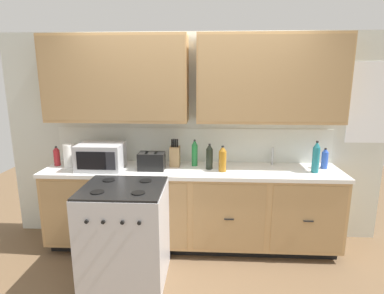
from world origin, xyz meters
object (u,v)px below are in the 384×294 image
object	(u,v)px
stove_range	(125,234)
bottle_green	(195,153)
paper_towel_roll	(69,156)
knife_block	(175,156)
microwave	(101,156)
bottle_amber	(223,159)
bottle_red	(57,156)
bottle_blue	(325,158)
bottle_teal	(316,157)
toaster	(152,161)
bottle_dark	(209,157)

from	to	relation	value
stove_range	bottle_green	size ratio (longest dim) A/B	3.16
paper_towel_roll	knife_block	bearing A→B (deg)	4.99
microwave	bottle_amber	world-z (taller)	microwave
microwave	bottle_red	world-z (taller)	microwave
bottle_red	bottle_blue	distance (m)	2.99
knife_block	bottle_teal	bearing A→B (deg)	-6.36
bottle_blue	toaster	bearing A→B (deg)	-175.40
microwave	paper_towel_roll	distance (m)	0.39
bottle_red	bottle_green	distance (m)	1.56
paper_towel_roll	bottle_dark	bearing A→B (deg)	-0.04
paper_towel_roll	bottle_teal	bearing A→B (deg)	-1.38
bottle_red	paper_towel_roll	bearing A→B (deg)	-16.00
stove_range	paper_towel_roll	bearing A→B (deg)	140.96
knife_block	bottle_red	bearing A→B (deg)	-177.61
paper_towel_roll	bottle_dark	world-z (taller)	bottle_dark
bottle_teal	bottle_blue	world-z (taller)	bottle_teal
bottle_red	bottle_amber	xyz separation A→B (m)	(1.87, -0.13, 0.03)
stove_range	bottle_amber	world-z (taller)	bottle_amber
bottle_dark	bottle_blue	bearing A→B (deg)	4.27
bottle_blue	bottle_dark	bearing A→B (deg)	-175.73
knife_block	paper_towel_roll	world-z (taller)	knife_block
stove_range	bottle_red	distance (m)	1.29
paper_towel_roll	bottle_amber	size ratio (longest dim) A/B	0.93
bottle_dark	bottle_amber	bearing A→B (deg)	-29.82
bottle_red	bottle_teal	distance (m)	2.84
bottle_red	bottle_amber	distance (m)	1.87
stove_range	bottle_green	bearing A→B (deg)	50.07
bottle_green	bottle_blue	bearing A→B (deg)	-1.05
bottle_dark	bottle_amber	distance (m)	0.16
stove_range	bottle_red	xyz separation A→B (m)	(-0.94, 0.67, 0.57)
stove_range	bottle_teal	world-z (taller)	bottle_teal
bottle_dark	bottle_blue	xyz separation A→B (m)	(1.26, 0.09, -0.03)
bottle_teal	bottle_blue	bearing A→B (deg)	46.37
bottle_amber	bottle_green	world-z (taller)	bottle_green
knife_block	bottle_dark	bearing A→B (deg)	-14.96
stove_range	bottle_green	world-z (taller)	bottle_green
stove_range	bottle_blue	size ratio (longest dim) A/B	4.15
paper_towel_roll	bottle_amber	world-z (taller)	bottle_amber
microwave	bottle_red	bearing A→B (deg)	169.18
toaster	bottle_blue	xyz separation A→B (m)	(1.89, 0.15, 0.02)
toaster	knife_block	distance (m)	0.29
paper_towel_roll	bottle_red	size ratio (longest dim) A/B	1.17
bottle_blue	stove_range	bearing A→B (deg)	-160.68
bottle_green	toaster	bearing A→B (deg)	-158.80
knife_block	toaster	bearing A→B (deg)	-145.76
toaster	bottle_dark	xyz separation A→B (m)	(0.63, 0.06, 0.04)
bottle_blue	paper_towel_roll	bearing A→B (deg)	-178.11
toaster	bottle_teal	bearing A→B (deg)	-0.19
bottle_green	bottle_teal	bearing A→B (deg)	-8.18
knife_block	bottle_amber	distance (m)	0.56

